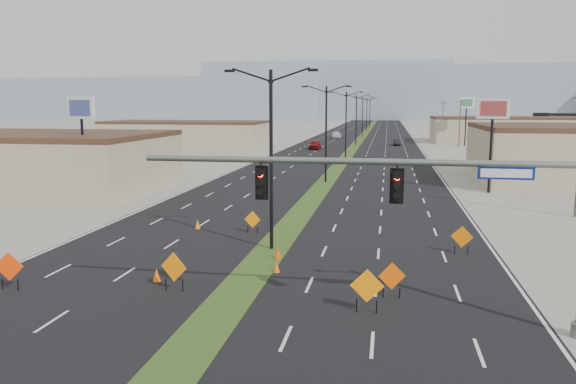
% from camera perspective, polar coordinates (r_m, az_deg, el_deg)
% --- Properties ---
extents(ground, '(600.00, 600.00, 0.00)m').
position_cam_1_polar(ground, '(21.03, -8.54, -13.98)').
color(ground, gray).
rests_on(ground, ground).
extents(road_surface, '(25.00, 400.00, 0.02)m').
position_cam_1_polar(road_surface, '(118.77, 7.01, 4.90)').
color(road_surface, black).
rests_on(road_surface, ground).
extents(median_strip, '(2.00, 400.00, 0.04)m').
position_cam_1_polar(median_strip, '(118.77, 7.01, 4.90)').
color(median_strip, '#29491A').
rests_on(median_strip, ground).
extents(building_sw_far, '(30.00, 14.00, 4.50)m').
position_cam_1_polar(building_sw_far, '(110.36, -10.33, 5.70)').
color(building_sw_far, tan).
rests_on(building_sw_far, ground).
extents(building_se_far, '(44.00, 16.00, 5.00)m').
position_cam_1_polar(building_se_far, '(132.30, 24.03, 5.69)').
color(building_se_far, tan).
rests_on(building_se_far, ground).
extents(mesa_west, '(180.00, 50.00, 22.00)m').
position_cam_1_polar(mesa_west, '(323.98, -13.06, 9.18)').
color(mesa_west, '#8496A4').
rests_on(mesa_west, ground).
extents(mesa_center, '(220.00, 50.00, 28.00)m').
position_cam_1_polar(mesa_center, '(320.15, 16.33, 9.59)').
color(mesa_center, '#8496A4').
rests_on(mesa_center, ground).
extents(mesa_backdrop, '(140.00, 50.00, 32.00)m').
position_cam_1_polar(mesa_backdrop, '(340.36, 3.99, 10.20)').
color(mesa_backdrop, '#8496A4').
rests_on(mesa_backdrop, ground).
extents(signal_mast, '(16.30, 0.60, 8.00)m').
position_cam_1_polar(signal_mast, '(20.72, 16.10, -0.75)').
color(signal_mast, slate).
rests_on(signal_mast, ground).
extents(streetlight_0, '(5.15, 0.24, 10.02)m').
position_cam_1_polar(streetlight_0, '(31.10, -1.72, 3.88)').
color(streetlight_0, black).
rests_on(streetlight_0, ground).
extents(streetlight_1, '(5.15, 0.24, 10.02)m').
position_cam_1_polar(streetlight_1, '(58.73, 3.89, 6.22)').
color(streetlight_1, black).
rests_on(streetlight_1, ground).
extents(streetlight_2, '(5.15, 0.24, 10.02)m').
position_cam_1_polar(streetlight_2, '(86.60, 5.91, 7.05)').
color(streetlight_2, black).
rests_on(streetlight_2, ground).
extents(streetlight_3, '(5.15, 0.24, 10.02)m').
position_cam_1_polar(streetlight_3, '(114.53, 6.95, 7.47)').
color(streetlight_3, black).
rests_on(streetlight_3, ground).
extents(streetlight_4, '(5.15, 0.24, 10.02)m').
position_cam_1_polar(streetlight_4, '(142.49, 7.58, 7.73)').
color(streetlight_4, black).
rests_on(streetlight_4, ground).
extents(streetlight_5, '(5.15, 0.24, 10.02)m').
position_cam_1_polar(streetlight_5, '(170.46, 8.01, 7.90)').
color(streetlight_5, black).
rests_on(streetlight_5, ground).
extents(streetlight_6, '(5.15, 0.24, 10.02)m').
position_cam_1_polar(streetlight_6, '(198.44, 8.32, 8.02)').
color(streetlight_6, black).
rests_on(streetlight_6, ground).
extents(utility_pole_1, '(1.60, 0.20, 9.00)m').
position_cam_1_polar(utility_pole_1, '(79.58, 20.05, 5.87)').
color(utility_pole_1, '#4C3823').
rests_on(utility_pole_1, ground).
extents(utility_pole_2, '(1.60, 0.20, 9.00)m').
position_cam_1_polar(utility_pole_2, '(114.20, 17.06, 6.77)').
color(utility_pole_2, '#4C3823').
rests_on(utility_pole_2, ground).
extents(utility_pole_3, '(1.60, 0.20, 9.00)m').
position_cam_1_polar(utility_pole_3, '(148.99, 15.45, 7.25)').
color(utility_pole_3, '#4C3823').
rests_on(utility_pole_3, ground).
extents(car_left, '(2.04, 4.86, 1.64)m').
position_cam_1_polar(car_left, '(103.12, 2.75, 4.82)').
color(car_left, maroon).
rests_on(car_left, ground).
extents(car_mid, '(1.43, 4.05, 1.33)m').
position_cam_1_polar(car_mid, '(114.94, 10.99, 5.01)').
color(car_mid, black).
rests_on(car_mid, ground).
extents(car_far, '(2.77, 5.51, 1.54)m').
position_cam_1_polar(car_far, '(136.69, 4.93, 5.77)').
color(car_far, silver).
rests_on(car_far, ground).
extents(construction_sign_0, '(1.31, 0.19, 1.75)m').
position_cam_1_polar(construction_sign_0, '(27.74, -26.48, -6.90)').
color(construction_sign_0, '#FF3A05').
rests_on(construction_sign_0, ground).
extents(construction_sign_1, '(1.29, 0.39, 1.76)m').
position_cam_1_polar(construction_sign_1, '(25.24, -11.53, -7.61)').
color(construction_sign_1, orange).
rests_on(construction_sign_1, ground).
extents(construction_sign_2, '(1.07, 0.21, 1.44)m').
position_cam_1_polar(construction_sign_2, '(35.75, -3.63, -2.90)').
color(construction_sign_2, orange).
rests_on(construction_sign_2, ground).
extents(construction_sign_3, '(1.34, 0.08, 1.78)m').
position_cam_1_polar(construction_sign_3, '(22.48, 8.03, -9.56)').
color(construction_sign_3, orange).
rests_on(construction_sign_3, ground).
extents(construction_sign_4, '(1.14, 0.38, 1.57)m').
position_cam_1_polar(construction_sign_4, '(24.31, 10.51, -8.52)').
color(construction_sign_4, '#D74904').
rests_on(construction_sign_4, ground).
extents(construction_sign_5, '(1.16, 0.36, 1.59)m').
position_cam_1_polar(construction_sign_5, '(32.13, 17.25, -4.47)').
color(construction_sign_5, orange).
rests_on(construction_sign_5, ground).
extents(cone_0, '(0.47, 0.47, 0.61)m').
position_cam_1_polar(cone_0, '(26.99, -13.20, -8.22)').
color(cone_0, '#FA5A05').
rests_on(cone_0, ground).
extents(cone_1, '(0.41, 0.41, 0.55)m').
position_cam_1_polar(cone_1, '(27.66, -1.17, -7.62)').
color(cone_1, '#EA5B04').
rests_on(cone_1, ground).
extents(cone_2, '(0.53, 0.53, 0.66)m').
position_cam_1_polar(cone_2, '(29.92, -1.04, -6.23)').
color(cone_2, '#DE4604').
rests_on(cone_2, ground).
extents(cone_3, '(0.42, 0.42, 0.62)m').
position_cam_1_polar(cone_3, '(37.55, -9.16, -3.25)').
color(cone_3, orange).
rests_on(cone_3, ground).
extents(pole_sign_west, '(2.87, 1.04, 8.80)m').
position_cam_1_polar(pole_sign_west, '(52.47, -20.27, 7.26)').
color(pole_sign_west, black).
rests_on(pole_sign_west, ground).
extents(pole_sign_east_near, '(2.79, 1.32, 8.72)m').
position_cam_1_polar(pole_sign_east_near, '(54.85, 20.07, 7.24)').
color(pole_sign_east_near, black).
rests_on(pole_sign_east_near, ground).
extents(pole_sign_east_far, '(3.04, 1.32, 9.48)m').
position_cam_1_polar(pole_sign_east_far, '(117.24, 17.68, 8.29)').
color(pole_sign_east_far, black).
rests_on(pole_sign_east_far, ground).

